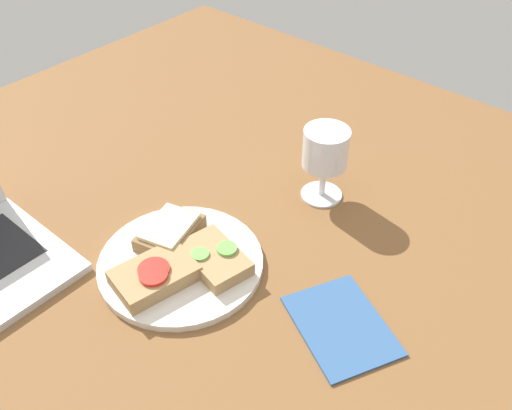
{
  "coord_description": "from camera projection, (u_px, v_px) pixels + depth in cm",
  "views": [
    {
      "loc": [
        -45.33,
        -50.24,
        66.87
      ],
      "look_at": [
        6.86,
        -4.95,
        8.0
      ],
      "focal_mm": 40.0,
      "sensor_mm": 36.0,
      "label": 1
    }
  ],
  "objects": [
    {
      "name": "sandwich_with_cheese",
      "position": [
        170.0,
        232.0,
        0.9
      ],
      "size": [
        11.79,
        9.72,
        2.89
      ],
      "color": "brown",
      "rests_on": "plate"
    },
    {
      "name": "napkin",
      "position": [
        341.0,
        326.0,
        0.79
      ],
      "size": [
        17.17,
        18.91,
        0.4
      ],
      "primitive_type": "cube",
      "rotation": [
        0.0,
        0.0,
        -0.46
      ],
      "color": "#33598C",
      "rests_on": "wooden_table"
    },
    {
      "name": "wine_glass",
      "position": [
        325.0,
        152.0,
        0.94
      ],
      "size": [
        7.73,
        7.73,
        13.46
      ],
      "color": "white",
      "rests_on": "wooden_table"
    },
    {
      "name": "sandwich_with_tomato",
      "position": [
        155.0,
        275.0,
        0.83
      ],
      "size": [
        13.03,
        10.03,
        3.05
      ],
      "color": "#A88456",
      "rests_on": "plate"
    },
    {
      "name": "sandwich_with_cucumber",
      "position": [
        214.0,
        258.0,
        0.85
      ],
      "size": [
        9.21,
        12.22,
        2.7
      ],
      "color": "#A88456",
      "rests_on": "plate"
    },
    {
      "name": "wooden_table",
      "position": [
        206.0,
        243.0,
        0.94
      ],
      "size": [
        140.0,
        140.0,
        3.0
      ],
      "primitive_type": "cube",
      "color": "brown",
      "rests_on": "ground"
    },
    {
      "name": "plate",
      "position": [
        181.0,
        263.0,
        0.87
      ],
      "size": [
        25.25,
        25.25,
        1.2
      ],
      "primitive_type": "cylinder",
      "color": "silver",
      "rests_on": "wooden_table"
    }
  ]
}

